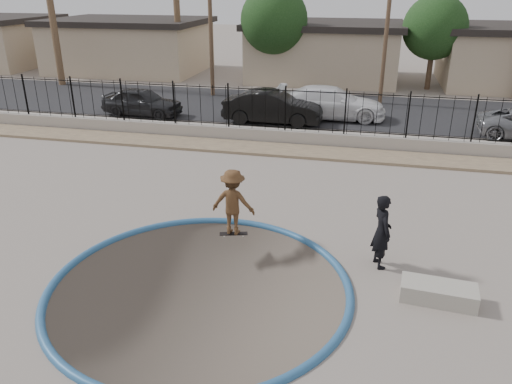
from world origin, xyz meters
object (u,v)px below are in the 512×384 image
(car_a, at_px, (142,102))
(skater, at_px, (233,205))
(concrete_ledge, at_px, (438,293))
(car_b, at_px, (273,107))
(skateboard, at_px, (234,234))
(car_c, at_px, (331,103))
(videographer, at_px, (382,231))

(car_a, bearing_deg, skater, -140.79)
(skater, height_order, concrete_ledge, skater)
(car_b, bearing_deg, car_a, 90.40)
(skater, height_order, car_a, skater)
(skateboard, relative_size, concrete_ledge, 0.50)
(skateboard, relative_size, car_c, 0.15)
(skater, distance_m, car_a, 14.33)
(car_c, bearing_deg, videographer, -172.68)
(concrete_ledge, xyz_separation_m, car_b, (-6.42, 13.73, 0.63))
(skateboard, distance_m, car_b, 11.89)
(skater, height_order, skateboard, skater)
(skater, bearing_deg, concrete_ledge, 161.19)
(concrete_ledge, height_order, car_c, car_c)
(concrete_ledge, relative_size, car_b, 0.33)
(car_b, relative_size, car_c, 0.88)
(car_c, bearing_deg, car_b, 118.19)
(skateboard, distance_m, car_a, 14.35)
(skater, distance_m, concrete_ledge, 5.57)
(concrete_ledge, relative_size, car_c, 0.29)
(videographer, bearing_deg, skater, 58.10)
(skater, bearing_deg, car_b, -82.38)
(skater, xyz_separation_m, car_c, (1.44, 13.40, -0.09))
(skateboard, height_order, videographer, videographer)
(skater, distance_m, videographer, 3.97)
(skater, bearing_deg, videographer, 171.52)
(skateboard, bearing_deg, videographer, -25.81)
(car_a, bearing_deg, videographer, -131.43)
(skater, relative_size, concrete_ledge, 1.15)
(videographer, height_order, car_b, videographer)
(videographer, xyz_separation_m, car_c, (-2.46, 14.09, -0.11))
(videographer, bearing_deg, car_c, -11.90)
(skater, height_order, car_b, skater)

